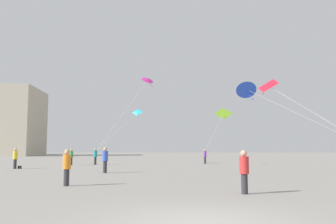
# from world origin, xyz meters

# --- Properties ---
(ground_plane) EXTENTS (300.00, 300.00, 0.00)m
(ground_plane) POSITION_xyz_m (0.00, 0.00, 0.00)
(ground_plane) COLOR gray
(person_in_yellow) EXTENTS (0.37, 0.37, 1.69)m
(person_in_yellow) POSITION_xyz_m (-12.49, 21.43, 0.93)
(person_in_yellow) COLOR #2D2D33
(person_in_yellow) RESTS_ON ground_plane
(person_in_green) EXTENTS (0.35, 0.35, 1.63)m
(person_in_green) POSITION_xyz_m (-9.49, 27.97, 0.89)
(person_in_green) COLOR #2D2D33
(person_in_green) RESTS_ON ground_plane
(person_in_red) EXTENTS (0.34, 0.34, 1.58)m
(person_in_red) POSITION_xyz_m (2.18, 4.73, 0.86)
(person_in_red) COLOR #2D2D33
(person_in_red) RESTS_ON ground_plane
(person_in_blue) EXTENTS (0.38, 0.38, 1.73)m
(person_in_blue) POSITION_xyz_m (-4.43, 16.17, 0.95)
(person_in_blue) COLOR #2D2D33
(person_in_blue) RESTS_ON ground_plane
(person_in_orange) EXTENTS (0.35, 0.35, 1.60)m
(person_in_orange) POSITION_xyz_m (-4.91, 7.75, 0.88)
(person_in_orange) COLOR #2D2D33
(person_in_orange) RESTS_ON ground_plane
(person_in_teal) EXTENTS (0.37, 0.37, 1.68)m
(person_in_teal) POSITION_xyz_m (-7.23, 28.76, 0.92)
(person_in_teal) COLOR #2D2D33
(person_in_teal) RESTS_ON ground_plane
(person_in_purple) EXTENTS (0.35, 0.35, 1.60)m
(person_in_purple) POSITION_xyz_m (4.36, 30.59, 0.88)
(person_in_purple) COLOR #2D2D33
(person_in_purple) RESTS_ON ground_plane
(kite_crimson_delta) EXTENTS (4.66, 8.99, 5.84)m
(kite_crimson_delta) POSITION_xyz_m (8.02, 19.57, 6.62)
(kite_crimson_delta) COLOR red
(kite_cobalt_diamond) EXTENTS (7.77, 3.40, 4.71)m
(kite_cobalt_diamond) POSITION_xyz_m (4.89, 14.44, 5.46)
(kite_cobalt_diamond) COLOR blue
(kite_cyan_delta) EXTENTS (4.70, 1.98, 4.58)m
(kite_cyan_delta) POSITION_xyz_m (-3.12, 30.35, 5.47)
(kite_cyan_delta) COLOR #1EB2C6
(kite_magenta_diamond) EXTENTS (6.18, 4.62, 7.23)m
(kite_magenta_diamond) POSITION_xyz_m (-1.83, 24.89, 8.08)
(kite_magenta_diamond) COLOR #D12899
(kite_lime_delta) EXTENTS (3.89, 5.13, 5.13)m
(kite_lime_delta) POSITION_xyz_m (7.33, 35.02, 5.89)
(kite_lime_delta) COLOR #8CD12D
(building_centre_hall) EXTENTS (16.17, 16.16, 15.89)m
(building_centre_hall) POSITION_xyz_m (-37.00, 76.95, 7.95)
(building_centre_hall) COLOR #B2A893
(building_centre_hall) RESTS_ON ground_plane
(handbag_beside_flyer) EXTENTS (0.34, 0.30, 0.24)m
(handbag_beside_flyer) POSITION_xyz_m (-12.14, 21.53, 0.12)
(handbag_beside_flyer) COLOR black
(handbag_beside_flyer) RESTS_ON ground_plane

